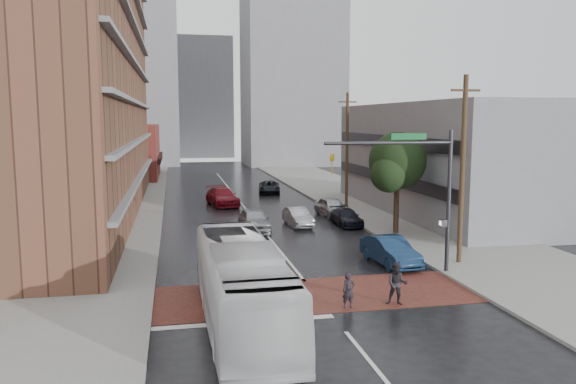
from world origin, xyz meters
name	(u,v)px	position (x,y,z in m)	size (l,w,h in m)	color
ground	(318,298)	(0.00, 0.00, 0.00)	(160.00, 160.00, 0.00)	black
crosswalk	(315,294)	(0.00, 0.50, 0.01)	(14.00, 5.00, 0.02)	brown
sidewalk_west	(107,212)	(-11.50, 25.00, 0.07)	(9.00, 90.00, 0.15)	gray
sidewalk_east	(371,204)	(11.50, 25.00, 0.07)	(9.00, 90.00, 0.15)	gray
apartment_block	(65,37)	(-14.00, 24.00, 14.00)	(10.00, 44.00, 28.00)	brown
storefront_west	(127,151)	(-12.00, 54.00, 3.50)	(8.00, 16.00, 7.00)	maroon
building_east	(450,158)	(16.50, 20.00, 4.50)	(11.00, 26.00, 9.00)	gray
distant_tower_west	(124,70)	(-14.00, 78.00, 16.00)	(18.00, 16.00, 32.00)	gray
distant_tower_east	(292,58)	(14.00, 72.00, 18.00)	(16.00, 14.00, 36.00)	gray
distant_tower_center	(202,98)	(0.00, 95.00, 12.00)	(12.00, 10.00, 24.00)	gray
street_tree	(397,165)	(8.52, 12.03, 4.73)	(4.20, 4.10, 6.90)	#332319
signal_mast	(422,181)	(5.85, 2.50, 4.73)	(6.50, 0.30, 7.20)	#2D2D33
utility_pole_near	(462,169)	(8.80, 4.00, 5.14)	(1.60, 0.26, 10.00)	#473321
utility_pole_far	(347,149)	(8.80, 24.00, 5.14)	(1.60, 0.26, 10.00)	#473321
transit_bus	(241,285)	(-3.64, -2.56, 1.59)	(2.67, 11.42, 3.18)	silver
pedestrian_a	(349,291)	(0.89, -1.50, 0.73)	(0.54, 0.35, 1.47)	black
pedestrian_b	(397,284)	(3.00, -1.50, 0.90)	(0.88, 0.68, 1.80)	#262026
car_travel_a	(254,220)	(-0.68, 15.06, 0.80)	(1.88, 4.68, 1.59)	#95979C
car_travel_b	(298,217)	(2.74, 16.38, 0.67)	(1.41, 4.05, 1.33)	#A2A6AA
car_travel_c	(222,197)	(-1.80, 27.39, 0.79)	(2.21, 5.44, 1.58)	maroon
suv_travel	(269,187)	(3.75, 34.80, 0.65)	(2.15, 4.67, 1.30)	black
car_parked_near	(390,251)	(5.20, 4.77, 0.75)	(1.58, 4.53, 1.49)	#152C4B
car_parked_mid	(346,217)	(6.30, 16.00, 0.59)	(1.66, 4.08, 1.18)	black
car_parked_far	(332,207)	(6.30, 19.89, 0.76)	(1.79, 4.45, 1.51)	#A4A8AB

